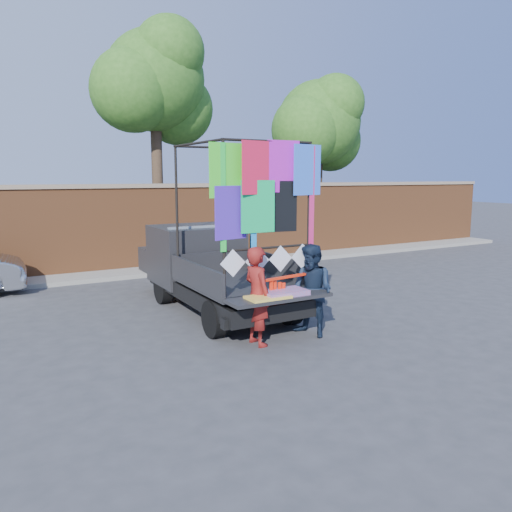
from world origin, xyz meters
TOP-DOWN VIEW (x-y plane):
  - ground at (0.00, 0.00)m, footprint 90.00×90.00m
  - brick_wall at (0.00, 7.00)m, footprint 30.00×0.45m
  - curb at (0.00, 6.30)m, footprint 30.00×1.20m
  - tree_mid at (1.02, 8.12)m, footprint 4.20×3.30m
  - tree_right at (7.52, 8.12)m, footprint 4.20×3.30m
  - pickup_truck at (0.03, 2.11)m, footprint 2.17×5.45m
  - woman at (-0.29, -0.74)m, footprint 0.45×0.64m
  - man at (0.79, -0.81)m, footprint 0.83×0.95m
  - streamer_bundle at (0.15, -0.79)m, footprint 0.97×0.19m

SIDE VIEW (x-z plane):
  - ground at x=0.00m, z-range 0.00..0.00m
  - curb at x=0.00m, z-range 0.00..0.12m
  - man at x=0.79m, z-range 0.00..1.65m
  - woman at x=-0.29m, z-range 0.00..1.69m
  - pickup_truck at x=0.03m, z-range -0.85..2.58m
  - streamer_bundle at x=0.15m, z-range 0.59..1.26m
  - brick_wall at x=0.00m, z-range 0.02..2.63m
  - tree_right at x=7.52m, z-range 1.44..8.06m
  - tree_mid at x=1.02m, z-range 1.83..9.56m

